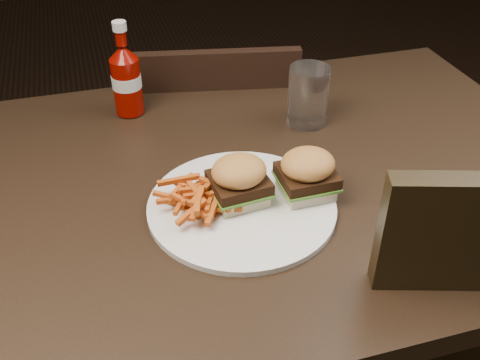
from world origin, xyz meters
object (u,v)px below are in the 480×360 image
object	(u,v)px
plate	(242,206)
ketchup_bottle	(127,86)
tumbler	(308,97)
chair_far	(217,163)
dining_table	(245,184)

from	to	relation	value
plate	ketchup_bottle	world-z (taller)	ketchup_bottle
plate	tumbler	distance (m)	0.31
chair_far	ketchup_bottle	size ratio (longest dim) A/B	3.30
dining_table	plate	distance (m)	0.10
chair_far	tumbler	world-z (taller)	tumbler
plate	tumbler	size ratio (longest dim) A/B	2.44
dining_table	ketchup_bottle	distance (m)	0.33
dining_table	ketchup_bottle	size ratio (longest dim) A/B	10.45
ketchup_bottle	tumbler	distance (m)	0.36
chair_far	plate	size ratio (longest dim) A/B	1.25
chair_far	plate	distance (m)	0.68
dining_table	chair_far	world-z (taller)	dining_table
tumbler	plate	bearing A→B (deg)	-131.35
dining_table	chair_far	distance (m)	0.59
plate	tumbler	world-z (taller)	tumbler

